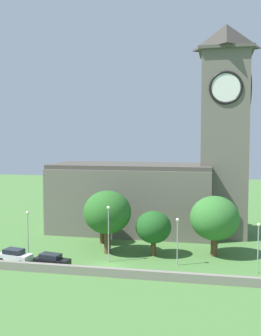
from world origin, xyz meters
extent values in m
plane|color=#477538|center=(0.00, 15.00, 0.00)|extent=(200.00, 200.00, 0.00)
cube|color=#666056|center=(-0.78, 20.68, 5.63)|extent=(28.10, 13.27, 11.26)
cube|color=#47433C|center=(-0.78, 20.68, 11.61)|extent=(28.09, 12.23, 0.70)
cube|color=#666056|center=(15.09, 20.51, 15.27)|extent=(7.65, 7.65, 30.53)
cube|color=#4F4B43|center=(15.09, 20.51, 30.78)|extent=(8.87, 8.87, 0.50)
pyramid|color=#38352F|center=(15.09, 20.51, 33.12)|extent=(8.03, 8.03, 4.16)
cylinder|color=white|center=(15.04, 16.66, 24.43)|extent=(4.84, 0.17, 4.84)
torus|color=black|center=(15.04, 16.66, 24.43)|extent=(5.28, 0.49, 5.28)
cylinder|color=white|center=(18.93, 20.46, 24.43)|extent=(0.17, 4.84, 4.84)
torus|color=black|center=(18.93, 20.46, 24.43)|extent=(0.49, 5.28, 5.28)
cube|color=gray|center=(0.00, -3.39, 0.53)|extent=(56.63, 0.70, 1.06)
cube|color=silver|center=(-12.53, -0.34, 0.72)|extent=(4.76, 2.69, 0.80)
cube|color=#1E232B|center=(-12.76, -0.30, 1.44)|extent=(2.78, 2.11, 0.63)
cylinder|color=black|center=(-10.86, 0.32, 0.32)|extent=(0.69, 0.45, 0.64)
cylinder|color=black|center=(-11.21, -1.56, 0.32)|extent=(0.69, 0.45, 0.64)
cylinder|color=black|center=(-13.86, 0.87, 0.32)|extent=(0.69, 0.45, 0.64)
cylinder|color=black|center=(-14.21, -1.01, 0.32)|extent=(0.69, 0.45, 0.64)
cube|color=black|center=(-6.99, -1.09, 0.67)|extent=(4.98, 2.59, 0.75)
cube|color=#1E232B|center=(-7.22, -1.05, 1.34)|extent=(2.89, 2.00, 0.59)
cylinder|color=black|center=(-5.24, -0.53, 0.30)|extent=(0.64, 0.42, 0.60)
cylinder|color=black|center=(-5.56, -2.25, 0.30)|extent=(0.64, 0.42, 0.60)
cylinder|color=black|center=(-8.41, 0.06, 0.30)|extent=(0.64, 0.42, 0.60)
cylinder|color=black|center=(-8.73, -1.66, 0.30)|extent=(0.64, 0.42, 0.60)
cylinder|color=#9EA0A5|center=(-11.67, 1.76, 3.05)|extent=(0.14, 0.14, 6.11)
sphere|color=#F4EFCC|center=(-11.67, 1.76, 6.33)|extent=(0.44, 0.44, 0.44)
cylinder|color=#9EA0A5|center=(-0.31, 2.30, 3.56)|extent=(0.14, 0.14, 7.12)
sphere|color=#F4EFCC|center=(-0.31, 2.30, 7.34)|extent=(0.44, 0.44, 0.44)
cylinder|color=#9EA0A5|center=(8.87, 2.54, 2.91)|extent=(0.14, 0.14, 5.81)
sphere|color=#F4EFCC|center=(8.87, 2.54, 6.03)|extent=(0.44, 0.44, 0.44)
cylinder|color=#9EA0A5|center=(18.83, 1.39, 2.92)|extent=(0.14, 0.14, 5.83)
sphere|color=#F4EFCC|center=(18.83, 1.39, 6.05)|extent=(0.44, 0.44, 0.44)
cylinder|color=brown|center=(-3.69, 11.23, 1.06)|extent=(0.64, 0.64, 2.12)
ellipsoid|color=#1E511E|center=(-3.69, 11.23, 3.84)|extent=(4.58, 4.58, 4.12)
cylinder|color=brown|center=(13.59, 7.89, 1.40)|extent=(0.97, 0.97, 2.81)
ellipsoid|color=#33702D|center=(13.59, 7.89, 5.39)|extent=(6.89, 6.89, 6.21)
cylinder|color=brown|center=(5.17, 6.33, 1.09)|extent=(0.70, 0.70, 2.19)
ellipsoid|color=#1E511E|center=(5.17, 6.33, 4.07)|extent=(5.03, 5.03, 4.52)
cylinder|color=brown|center=(-1.46, 6.11, 1.72)|extent=(0.96, 0.96, 3.43)
ellipsoid|color=#286023|center=(-1.46, 6.11, 6.00)|extent=(6.84, 6.84, 6.15)
camera|label=1|loc=(13.26, -49.78, 16.81)|focal=43.68mm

